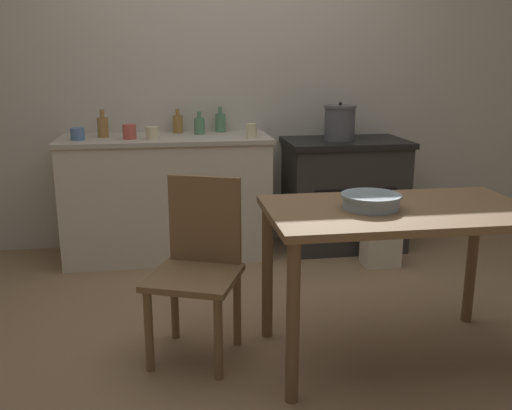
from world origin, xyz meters
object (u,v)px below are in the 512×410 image
object	(u,v)px
cup_right	(129,132)
cup_center_right	(78,134)
mixing_bowl_large	(371,200)
cup_mid_right	(251,131)
stove	(344,193)
flour_sack	(381,244)
cup_center	(152,133)
bottle_left	(178,124)
bottle_far_left	(103,127)
chair	(198,263)
stock_pot	(340,123)
work_table	(398,229)
bottle_center_left	(199,125)
bottle_mid_left	(220,122)

from	to	relation	value
cup_right	cup_center_right	bearing A→B (deg)	-179.52
mixing_bowl_large	cup_mid_right	world-z (taller)	cup_mid_right
stove	flour_sack	distance (m)	0.55
cup_center	cup_center_right	xyz separation A→B (m)	(-0.49, 0.06, -0.00)
stove	bottle_left	distance (m)	1.35
cup_center_right	cup_mid_right	bearing A→B (deg)	-4.11
bottle_far_left	cup_center	distance (m)	0.39
bottle_left	cup_center	size ratio (longest dim) A/B	2.01
chair	stock_pot	distance (m)	1.90
work_table	chair	bearing A→B (deg)	167.33
bottle_left	cup_center	distance (m)	0.39
chair	flour_sack	world-z (taller)	chair
stock_pot	bottle_left	size ratio (longest dim) A/B	1.58
bottle_far_left	cup_mid_right	bearing A→B (deg)	-11.73
work_table	mixing_bowl_large	xyz separation A→B (m)	(-0.14, 0.00, 0.14)
stove	bottle_center_left	world-z (taller)	bottle_center_left
cup_center_right	cup_right	distance (m)	0.34
bottle_mid_left	cup_mid_right	bearing A→B (deg)	-64.89
mixing_bowl_large	bottle_mid_left	size ratio (longest dim) A/B	1.45
work_table	cup_right	size ratio (longest dim) A/B	12.15
work_table	mixing_bowl_large	distance (m)	0.20
bottle_far_left	bottle_mid_left	world-z (taller)	bottle_far_left
bottle_left	stock_pot	bearing A→B (deg)	-10.62
bottle_far_left	bottle_center_left	size ratio (longest dim) A/B	1.16
chair	bottle_center_left	size ratio (longest dim) A/B	5.20
bottle_far_left	bottle_center_left	xyz separation A→B (m)	(0.67, 0.06, -0.01)
bottle_left	cup_mid_right	xyz separation A→B (m)	(0.49, -0.37, -0.02)
stove	cup_center	bearing A→B (deg)	-173.92
stove	bottle_mid_left	size ratio (longest dim) A/B	4.79
chair	stove	bearing A→B (deg)	72.89
chair	cup_center	bearing A→B (deg)	121.26
mixing_bowl_large	bottle_left	bearing A→B (deg)	113.47
stove	cup_right	bearing A→B (deg)	-176.69
bottle_center_left	chair	bearing A→B (deg)	-94.07
stove	bottle_left	world-z (taller)	bottle_left
bottle_far_left	bottle_left	distance (m)	0.54
stove	work_table	size ratio (longest dim) A/B	0.74
bottle_far_left	cup_right	bearing A→B (deg)	-33.59
bottle_mid_left	cup_right	bearing A→B (deg)	-155.88
bottle_center_left	bottle_left	bearing A→B (deg)	145.14
bottle_center_left	cup_center	bearing A→B (deg)	-144.35
cup_center	bottle_center_left	bearing A→B (deg)	35.65
stove	bottle_far_left	size ratio (longest dim) A/B	4.68
flour_sack	stock_pot	bearing A→B (deg)	112.94
chair	flour_sack	size ratio (longest dim) A/B	2.78
bottle_left	cup_center_right	world-z (taller)	bottle_left
stock_pot	cup_right	size ratio (longest dim) A/B	2.79
work_table	mixing_bowl_large	size ratio (longest dim) A/B	4.47
bottle_center_left	cup_right	xyz separation A→B (m)	(-0.49, -0.18, -0.01)
stock_pot	cup_center	distance (m)	1.35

